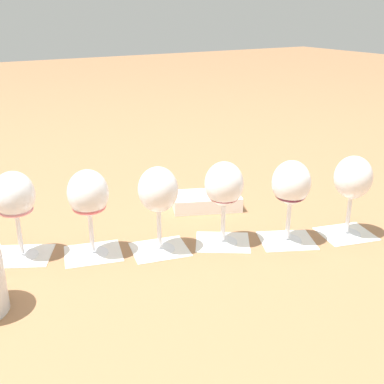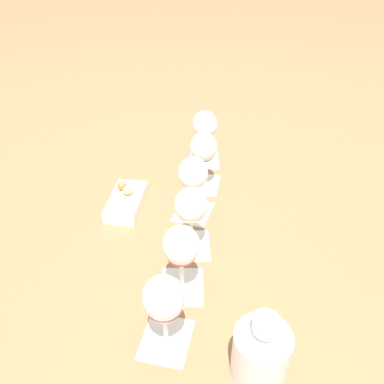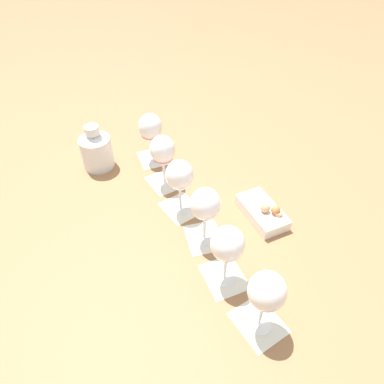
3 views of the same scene
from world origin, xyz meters
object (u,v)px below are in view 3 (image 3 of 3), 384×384
object	(u,v)px
wine_glass_0	(150,129)
wine_glass_3	(205,206)
wine_glass_1	(163,152)
snack_dish	(263,212)
wine_glass_5	(266,293)
ceramic_vase	(96,149)
wine_glass_2	(180,177)
wine_glass_4	(227,246)

from	to	relation	value
wine_glass_0	wine_glass_3	size ratio (longest dim) A/B	1.00
wine_glass_1	snack_dish	bearing A→B (deg)	14.96
wine_glass_5	ceramic_vase	size ratio (longest dim) A/B	1.11
snack_dish	ceramic_vase	bearing A→B (deg)	-162.14
wine_glass_2	wine_glass_5	bearing A→B (deg)	-20.39
wine_glass_5	wine_glass_3	bearing A→B (deg)	157.75
wine_glass_1	wine_glass_2	size ratio (longest dim) A/B	1.00
wine_glass_1	wine_glass_2	bearing A→B (deg)	-22.77
wine_glass_0	wine_glass_5	bearing A→B (deg)	-22.12
wine_glass_2	wine_glass_0	bearing A→B (deg)	155.29
wine_glass_2	wine_glass_4	size ratio (longest dim) A/B	1.00
wine_glass_3	snack_dish	distance (m)	0.22
wine_glass_1	wine_glass_3	world-z (taller)	same
wine_glass_0	wine_glass_2	distance (m)	0.28
wine_glass_0	wine_glass_3	distance (m)	0.42
wine_glass_2	wine_glass_4	world-z (taller)	same
wine_glass_1	ceramic_vase	size ratio (longest dim) A/B	1.11
wine_glass_2	wine_glass_1	bearing A→B (deg)	157.23
wine_glass_2	ceramic_vase	size ratio (longest dim) A/B	1.11
wine_glass_3	ceramic_vase	xyz separation A→B (m)	(-0.49, -0.00, -0.06)
wine_glass_5	ceramic_vase	distance (m)	0.76
wine_glass_2	wine_glass_5	xyz separation A→B (m)	(0.39, -0.15, -0.00)
snack_dish	wine_glass_2	bearing A→B (deg)	-145.40
wine_glass_0	wine_glass_1	xyz separation A→B (m)	(0.13, -0.06, -0.00)
wine_glass_0	wine_glass_1	size ratio (longest dim) A/B	1.00
wine_glass_0	snack_dish	xyz separation A→B (m)	(0.46, 0.03, -0.11)
ceramic_vase	wine_glass_4	bearing A→B (deg)	-5.73
wine_glass_1	wine_glass_3	xyz separation A→B (m)	(0.26, -0.09, -0.00)
wine_glass_3	wine_glass_4	world-z (taller)	same
wine_glass_1	wine_glass_3	bearing A→B (deg)	-19.68
wine_glass_1	snack_dish	world-z (taller)	wine_glass_1
wine_glass_0	snack_dish	bearing A→B (deg)	3.13
wine_glass_0	wine_glass_4	xyz separation A→B (m)	(0.51, -0.22, -0.00)
wine_glass_0	wine_glass_2	bearing A→B (deg)	-24.71
wine_glass_1	wine_glass_5	xyz separation A→B (m)	(0.52, -0.20, -0.00)
wine_glass_0	wine_glass_4	world-z (taller)	same
wine_glass_0	wine_glass_5	size ratio (longest dim) A/B	1.00
wine_glass_0	wine_glass_5	xyz separation A→B (m)	(0.65, -0.26, -0.00)
wine_glass_3	snack_dish	size ratio (longest dim) A/B	0.94
wine_glass_5	snack_dish	world-z (taller)	wine_glass_5
wine_glass_1	ceramic_vase	xyz separation A→B (m)	(-0.24, -0.09, -0.06)
wine_glass_1	ceramic_vase	distance (m)	0.26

